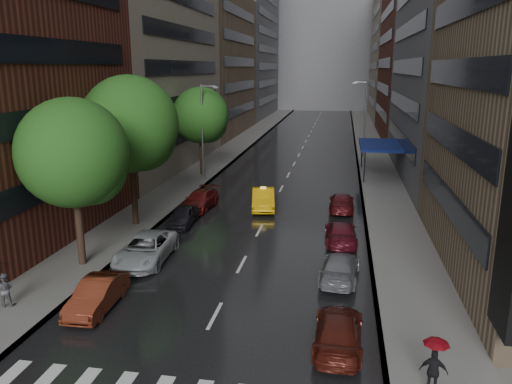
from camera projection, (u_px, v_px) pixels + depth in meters
ground at (188, 368)px, 18.22m from camera, size 220.00×220.00×0.00m
road at (301, 150)px, 65.99m from camera, size 14.00×140.00×0.01m
sidewalk_left at (235, 147)px, 67.47m from camera, size 4.00×140.00×0.15m
sidewalk_right at (371, 151)px, 64.49m from camera, size 4.00×140.00×0.15m
buildings_left at (207, 29)px, 72.97m from camera, size 8.00×108.00×38.00m
buildings_right at (421, 33)px, 66.24m from camera, size 8.05×109.10×36.00m
building_far at (325, 45)px, 127.06m from camera, size 40.00×14.00×32.00m
tree_near at (73, 153)px, 26.00m from camera, size 5.79×5.79×9.22m
tree_mid at (130, 124)px, 32.84m from camera, size 6.42×6.42×10.23m
tree_far at (201, 115)px, 49.04m from camera, size 5.54×5.54×8.83m
taxi at (263, 199)px, 38.49m from camera, size 2.42×5.01×1.58m
parked_cars_left at (164, 233)px, 30.87m from camera, size 2.69×21.34×1.50m
parked_cars_right at (341, 247)px, 28.59m from camera, size 2.26×23.99×1.35m
ped_black_umbrella at (3, 280)px, 22.36m from camera, size 0.96×0.98×2.09m
ped_red_umbrella at (435, 360)px, 16.36m from camera, size 0.96×0.82×2.01m
street_lamp_left at (203, 130)px, 46.97m from camera, size 1.74×0.22×9.00m
street_lamp_right at (364, 117)px, 58.75m from camera, size 1.74×0.22×9.00m
awning at (380, 145)px, 49.41m from camera, size 4.00×8.00×3.12m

